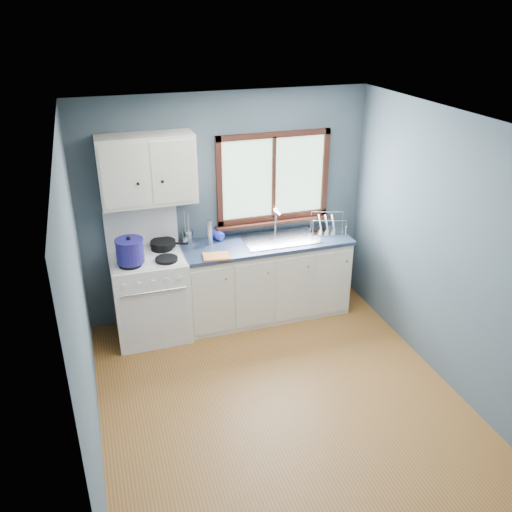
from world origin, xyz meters
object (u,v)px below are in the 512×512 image
object	(u,v)px
stockpot	(130,251)
thermos	(209,232)
base_cabinets	(266,282)
sink	(281,244)
gas_range	(150,294)
utensil_crock	(188,236)
dish_rack	(327,227)
skillet	(163,243)

from	to	relation	value
stockpot	thermos	world-z (taller)	stockpot
base_cabinets	sink	bearing A→B (deg)	-0.13
gas_range	utensil_crock	xyz separation A→B (m)	(0.48, 0.24, 0.51)
sink	dish_rack	size ratio (longest dim) A/B	1.80
skillet	utensil_crock	world-z (taller)	utensil_crock
stockpot	utensil_crock	xyz separation A→B (m)	(0.65, 0.38, -0.08)
base_cabinets	sink	distance (m)	0.48
gas_range	sink	size ratio (longest dim) A/B	1.62
sink	dish_rack	distance (m)	0.59
dish_rack	skillet	bearing A→B (deg)	-163.59
stockpot	thermos	bearing A→B (deg)	17.70
gas_range	sink	bearing A→B (deg)	0.71
skillet	dish_rack	size ratio (longest dim) A/B	0.92
gas_range	utensil_crock	world-z (taller)	gas_range
skillet	dish_rack	distance (m)	1.87
skillet	stockpot	distance (m)	0.48
base_cabinets	skillet	size ratio (longest dim) A/B	4.33
utensil_crock	thermos	size ratio (longest dim) A/B	1.42
stockpot	thermos	distance (m)	0.91
base_cabinets	dish_rack	distance (m)	0.95
sink	skillet	xyz separation A→B (m)	(-1.29, 0.14, 0.13)
base_cabinets	sink	xyz separation A→B (m)	(0.18, -0.00, 0.45)
skillet	sink	bearing A→B (deg)	11.64
gas_range	skillet	world-z (taller)	gas_range
stockpot	skillet	bearing A→B (deg)	38.66
sink	thermos	size ratio (longest dim) A/B	3.07
sink	thermos	xyz separation A→B (m)	(-0.78, 0.12, 0.20)
base_cabinets	utensil_crock	distance (m)	1.04
stockpot	dish_rack	xyz separation A→B (m)	(2.24, 0.21, -0.11)
gas_range	sink	distance (m)	1.53
skillet	thermos	size ratio (longest dim) A/B	1.56
sink	skillet	size ratio (longest dim) A/B	1.97
thermos	base_cabinets	bearing A→B (deg)	-11.05
gas_range	dish_rack	distance (m)	2.12
base_cabinets	utensil_crock	world-z (taller)	utensil_crock
sink	utensil_crock	world-z (taller)	utensil_crock
gas_range	sink	xyz separation A→B (m)	(1.49, 0.02, 0.37)
dish_rack	base_cabinets	bearing A→B (deg)	-156.96
skillet	stockpot	world-z (taller)	stockpot
thermos	stockpot	bearing A→B (deg)	-162.30
utensil_crock	base_cabinets	bearing A→B (deg)	-14.84
skillet	gas_range	bearing A→B (deg)	-124.40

